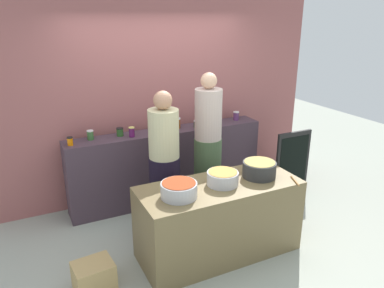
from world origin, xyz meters
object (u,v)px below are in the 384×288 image
(preserve_jar_8, at_px, (236,116))
(preserve_jar_1, at_px, (90,135))
(cooking_pot_left, at_px, (179,190))
(cook_in_cap, at_px, (208,152))
(bread_crate, at_px, (94,276))
(cooking_pot_center, at_px, (223,178))
(wooden_spoon, at_px, (295,181))
(preserve_jar_4, at_px, (162,126))
(preserve_jar_2, at_px, (120,132))
(preserve_jar_0, at_px, (70,141))
(cook_with_tongs, at_px, (165,169))
(cooking_pot_right, at_px, (259,169))
(chalkboard_sign, at_px, (292,162))
(preserve_jar_7, at_px, (218,118))
(preserve_jar_5, at_px, (177,123))
(preserve_jar_3, at_px, (132,132))
(preserve_jar_6, at_px, (197,124))

(preserve_jar_8, bearing_deg, preserve_jar_1, 179.24)
(preserve_jar_1, bearing_deg, cooking_pot_left, -71.44)
(cook_in_cap, bearing_deg, bread_crate, -153.15)
(cooking_pot_center, xyz_separation_m, wooden_spoon, (0.71, -0.28, -0.06))
(preserve_jar_4, bearing_deg, preserve_jar_2, 177.61)
(preserve_jar_0, height_order, wooden_spoon, preserve_jar_0)
(preserve_jar_8, bearing_deg, cooking_pot_center, -126.58)
(cooking_pot_center, height_order, cook_with_tongs, cook_with_tongs)
(cooking_pot_right, relative_size, chalkboard_sign, 0.39)
(preserve_jar_7, relative_size, wooden_spoon, 0.47)
(preserve_jar_5, bearing_deg, wooden_spoon, -71.21)
(preserve_jar_8, relative_size, chalkboard_sign, 0.14)
(bread_crate, height_order, chalkboard_sign, chalkboard_sign)
(preserve_jar_5, bearing_deg, preserve_jar_2, 179.19)
(preserve_jar_3, distance_m, preserve_jar_6, 0.91)
(preserve_jar_5, bearing_deg, preserve_jar_7, 2.99)
(preserve_jar_7, distance_m, cooking_pot_right, 1.52)
(preserve_jar_2, relative_size, cooking_pot_right, 0.29)
(cooking_pot_center, relative_size, cooking_pot_right, 0.90)
(preserve_jar_7, relative_size, cook_in_cap, 0.06)
(preserve_jar_7, relative_size, cooking_pot_right, 0.31)
(preserve_jar_1, xyz_separation_m, wooden_spoon, (1.74, -1.74, -0.24))
(preserve_jar_2, height_order, preserve_jar_6, preserve_jar_2)
(wooden_spoon, relative_size, cook_with_tongs, 0.14)
(preserve_jar_7, bearing_deg, cook_in_cap, -128.44)
(cook_in_cap, bearing_deg, preserve_jar_7, 51.56)
(preserve_jar_4, xyz_separation_m, cooking_pot_right, (0.54, -1.43, -0.17))
(preserve_jar_4, xyz_separation_m, cooking_pot_center, (0.09, -1.43, -0.18))
(preserve_jar_2, distance_m, chalkboard_sign, 2.45)
(preserve_jar_2, xyz_separation_m, cooking_pot_left, (0.14, -1.51, -0.17))
(preserve_jar_1, distance_m, bread_crate, 1.75)
(cook_in_cap, bearing_deg, cooking_pot_center, -108.58)
(preserve_jar_0, distance_m, preserve_jar_4, 1.19)
(preserve_jar_8, distance_m, wooden_spoon, 1.76)
(cooking_pot_right, bearing_deg, cooking_pot_left, -176.87)
(preserve_jar_0, height_order, cooking_pot_center, preserve_jar_0)
(preserve_jar_1, relative_size, cooking_pot_left, 0.34)
(preserve_jar_8, relative_size, bread_crate, 0.35)
(preserve_jar_2, distance_m, cooking_pot_right, 1.84)
(preserve_jar_5, relative_size, preserve_jar_8, 1.11)
(cooking_pot_right, bearing_deg, wooden_spoon, -46.30)
(preserve_jar_6, distance_m, chalkboard_sign, 1.49)
(preserve_jar_4, distance_m, preserve_jar_8, 1.16)
(preserve_jar_4, relative_size, preserve_jar_6, 1.23)
(preserve_jar_2, distance_m, bread_crate, 1.85)
(preserve_jar_2, relative_size, preserve_jar_3, 0.82)
(preserve_jar_1, bearing_deg, preserve_jar_3, -13.05)
(cooking_pot_center, height_order, cook_in_cap, cook_in_cap)
(preserve_jar_3, bearing_deg, bread_crate, -122.12)
(preserve_jar_6, distance_m, cooking_pot_center, 1.40)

